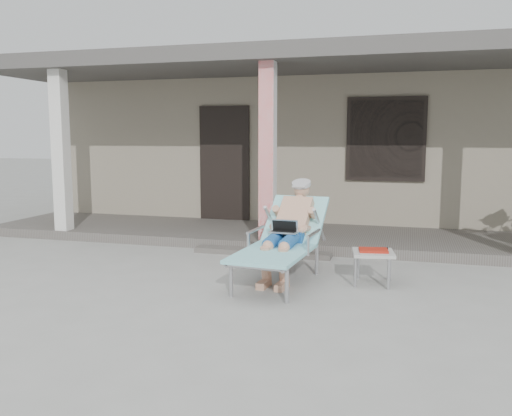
% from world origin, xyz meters
% --- Properties ---
extents(ground, '(60.00, 60.00, 0.00)m').
position_xyz_m(ground, '(0.00, 0.00, 0.00)').
color(ground, '#9E9E99').
rests_on(ground, ground).
extents(house, '(10.40, 5.40, 3.30)m').
position_xyz_m(house, '(0.00, 6.50, 1.67)').
color(house, gray).
rests_on(house, ground).
extents(porch_deck, '(10.00, 2.00, 0.15)m').
position_xyz_m(porch_deck, '(0.00, 3.00, 0.07)').
color(porch_deck, '#605B56').
rests_on(porch_deck, ground).
extents(porch_overhang, '(10.00, 2.30, 2.85)m').
position_xyz_m(porch_overhang, '(0.00, 2.95, 2.79)').
color(porch_overhang, silver).
rests_on(porch_overhang, porch_deck).
extents(porch_step, '(2.00, 0.30, 0.07)m').
position_xyz_m(porch_step, '(0.00, 1.85, 0.04)').
color(porch_step, '#605B56').
rests_on(porch_step, ground).
extents(lounger, '(0.87, 1.95, 1.24)m').
position_xyz_m(lounger, '(0.61, 0.66, 0.76)').
color(lounger, '#B7B7BC').
rests_on(lounger, ground).
extents(side_table, '(0.52, 0.52, 0.41)m').
position_xyz_m(side_table, '(1.64, 0.69, 0.35)').
color(side_table, '#B3B2AE').
rests_on(side_table, ground).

